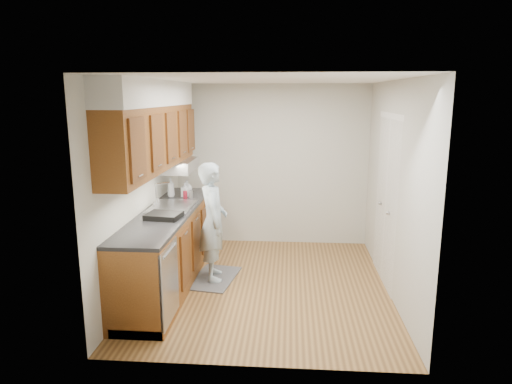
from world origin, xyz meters
TOP-DOWN VIEW (x-y plane):
  - floor at (0.00, 0.00)m, footprint 3.50×3.50m
  - ceiling at (0.00, 0.00)m, footprint 3.50×3.50m
  - wall_left at (-1.50, 0.00)m, footprint 0.02×3.50m
  - wall_right at (1.50, 0.00)m, footprint 0.02×3.50m
  - wall_back at (0.00, 1.75)m, footprint 3.00×0.02m
  - counter at (-1.20, -0.00)m, footprint 0.64×2.80m
  - upper_cabinets at (-1.33, 0.05)m, footprint 0.47×2.80m
  - closet_door at (1.49, 0.30)m, footprint 0.02×1.22m
  - floor_mat at (-0.67, 0.16)m, footprint 0.64×0.93m
  - person at (-0.67, 0.16)m, footprint 0.52×0.67m
  - soap_bottle_a at (-1.36, 0.79)m, footprint 0.12×0.12m
  - soap_bottle_b at (-1.17, 0.81)m, footprint 0.10×0.11m
  - soap_bottle_c at (-1.19, 1.04)m, footprint 0.20×0.20m
  - soda_can at (-1.14, 0.68)m, footprint 0.07×0.07m
  - steel_can at (-1.06, 0.70)m, footprint 0.07×0.07m
  - dish_rack at (-1.15, -0.35)m, footprint 0.42×0.36m

SIDE VIEW (x-z plane):
  - floor at x=0.00m, z-range 0.00..0.00m
  - floor_mat at x=-0.67m, z-range 0.00..0.02m
  - counter at x=-1.20m, z-range -0.16..1.14m
  - person at x=-0.67m, z-range 0.02..1.72m
  - dish_rack at x=-1.15m, z-range 0.94..1.00m
  - soda_can at x=-1.14m, z-range 0.94..1.04m
  - steel_can at x=-1.06m, z-range 0.94..1.05m
  - closet_door at x=1.49m, z-range 0.00..2.05m
  - soap_bottle_c at x=-1.19m, z-range 0.94..1.13m
  - soap_bottle_b at x=-1.17m, z-range 0.94..1.14m
  - soap_bottle_a at x=-1.36m, z-range 0.94..1.20m
  - wall_left at x=-1.50m, z-range 0.00..2.50m
  - wall_right at x=1.50m, z-range 0.00..2.50m
  - wall_back at x=0.00m, z-range 0.00..2.50m
  - upper_cabinets at x=-1.33m, z-range 1.34..2.55m
  - ceiling at x=0.00m, z-range 2.50..2.50m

